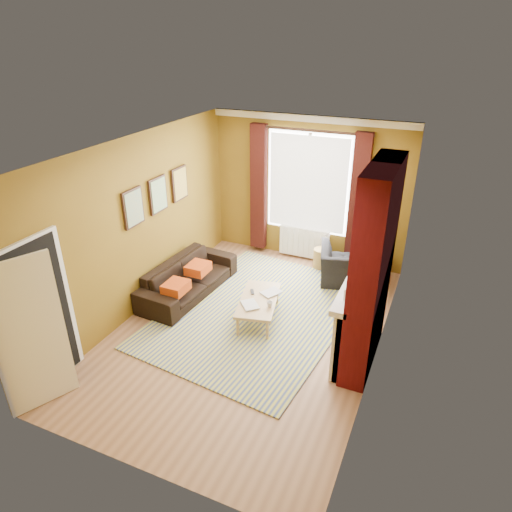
% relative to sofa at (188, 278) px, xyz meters
% --- Properties ---
extents(ground, '(5.50, 5.50, 0.00)m').
position_rel_sofa_xyz_m(ground, '(1.42, -0.56, -0.30)').
color(ground, brown).
rests_on(ground, ground).
extents(room_walls, '(3.82, 5.54, 2.83)m').
position_rel_sofa_xyz_m(room_walls, '(2.06, -0.29, 1.09)').
color(room_walls, brown).
rests_on(room_walls, ground).
extents(striped_rug, '(3.08, 3.99, 0.02)m').
position_rel_sofa_xyz_m(striped_rug, '(1.36, -0.10, -0.29)').
color(striped_rug, '#32478B').
rests_on(striped_rug, ground).
extents(sofa, '(0.94, 2.08, 0.59)m').
position_rel_sofa_xyz_m(sofa, '(0.00, 0.00, 0.00)').
color(sofa, black).
rests_on(sofa, ground).
extents(armchair, '(1.25, 1.16, 0.68)m').
position_rel_sofa_xyz_m(armchair, '(2.48, 1.47, 0.04)').
color(armchair, black).
rests_on(armchair, ground).
extents(coffee_table, '(0.80, 1.23, 0.38)m').
position_rel_sofa_xyz_m(coffee_table, '(1.44, -0.26, 0.04)').
color(coffee_table, tan).
rests_on(coffee_table, ground).
extents(wicker_stool, '(0.40, 0.40, 0.40)m').
position_rel_sofa_xyz_m(wicker_stool, '(1.86, 1.84, -0.10)').
color(wicker_stool, '#A58147').
rests_on(wicker_stool, ground).
extents(floor_lamp, '(0.25, 0.25, 1.51)m').
position_rel_sofa_xyz_m(floor_lamp, '(2.76, 1.84, 0.90)').
color(floor_lamp, black).
rests_on(floor_lamp, ground).
extents(book_a, '(0.37, 0.38, 0.03)m').
position_rel_sofa_xyz_m(book_a, '(1.31, -0.57, 0.09)').
color(book_a, '#999999').
rests_on(book_a, coffee_table).
extents(book_b, '(0.36, 0.39, 0.02)m').
position_rel_sofa_xyz_m(book_b, '(1.46, 0.04, 0.09)').
color(book_b, '#999999').
rests_on(book_b, coffee_table).
extents(mug, '(0.13, 0.13, 0.09)m').
position_rel_sofa_xyz_m(mug, '(1.68, -0.40, 0.12)').
color(mug, '#999999').
rests_on(mug, coffee_table).
extents(tv_remote, '(0.12, 0.16, 0.02)m').
position_rel_sofa_xyz_m(tv_remote, '(1.27, -0.12, 0.09)').
color(tv_remote, black).
rests_on(tv_remote, coffee_table).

